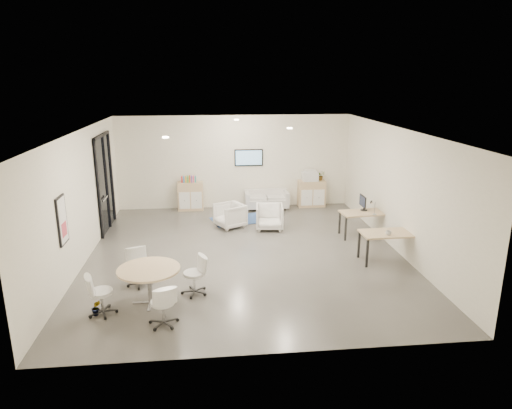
{
  "coord_description": "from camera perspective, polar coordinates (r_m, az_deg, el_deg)",
  "views": [
    {
      "loc": [
        -0.88,
        -11.07,
        4.45
      ],
      "look_at": [
        0.33,
        0.4,
        1.21
      ],
      "focal_mm": 32.0,
      "sensor_mm": 36.0,
      "label": 1
    }
  ],
  "objects": [
    {
      "name": "armchair_right",
      "position": [
        13.72,
        1.7,
        -1.43
      ],
      "size": [
        0.88,
        0.83,
        0.82
      ],
      "primitive_type": "imported",
      "rotation": [
        0.0,
        0.0,
        -0.11
      ],
      "color": "silver",
      "rests_on": "room_shell"
    },
    {
      "name": "artwork",
      "position": [
        10.38,
        -23.07,
        -1.85
      ],
      "size": [
        0.05,
        0.54,
        1.04
      ],
      "color": "black",
      "rests_on": "room_shell"
    },
    {
      "name": "plant_floor",
      "position": [
        9.56,
        -19.3,
        -12.54
      ],
      "size": [
        0.23,
        0.34,
        0.14
      ],
      "primitive_type": "imported",
      "rotation": [
        0.0,
        0.0,
        0.19
      ],
      "color": "#3F7F3F",
      "rests_on": "room_shell"
    },
    {
      "name": "books",
      "position": [
        15.71,
        -8.42,
        3.15
      ],
      "size": [
        0.5,
        0.14,
        0.22
      ],
      "color": "red",
      "rests_on": "sideboard_left"
    },
    {
      "name": "sideboard_left",
      "position": [
        15.84,
        -8.18,
        1.04
      ],
      "size": [
        0.86,
        0.45,
        0.97
      ],
      "color": "tan",
      "rests_on": "room_shell"
    },
    {
      "name": "loveseat",
      "position": [
        15.87,
        1.29,
        0.56
      ],
      "size": [
        1.5,
        0.77,
        0.56
      ],
      "rotation": [
        0.0,
        0.0,
        0.01
      ],
      "color": "silver",
      "rests_on": "room_shell"
    },
    {
      "name": "room_shell",
      "position": [
        11.47,
        -1.41,
        1.3
      ],
      "size": [
        9.6,
        10.6,
        4.8
      ],
      "color": "#4D4B46",
      "rests_on": "ground"
    },
    {
      "name": "desk_rear",
      "position": [
        13.39,
        13.51,
        -1.2
      ],
      "size": [
        1.46,
        0.83,
        0.73
      ],
      "rotation": [
        0.0,
        0.0,
        0.1
      ],
      "color": "tan",
      "rests_on": "room_shell"
    },
    {
      "name": "cup",
      "position": [
        11.47,
        16.23,
        -3.38
      ],
      "size": [
        0.17,
        0.15,
        0.13
      ],
      "primitive_type": "imported",
      "rotation": [
        0.0,
        0.0,
        -0.4
      ],
      "color": "white",
      "rests_on": "desk_front"
    },
    {
      "name": "desk_front",
      "position": [
        11.73,
        16.43,
        -3.72
      ],
      "size": [
        1.47,
        0.76,
        0.76
      ],
      "rotation": [
        0.0,
        0.0,
        0.02
      ],
      "color": "tan",
      "rests_on": "room_shell"
    },
    {
      "name": "wall_tv",
      "position": [
        15.83,
        -0.92,
        5.88
      ],
      "size": [
        0.98,
        0.06,
        0.58
      ],
      "color": "black",
      "rests_on": "room_shell"
    },
    {
      "name": "ceiling_spots",
      "position": [
        11.99,
        -2.76,
        9.6
      ],
      "size": [
        3.14,
        4.14,
        0.03
      ],
      "color": "#FFEAC6",
      "rests_on": "room_shell"
    },
    {
      "name": "armchair_left",
      "position": [
        13.92,
        -3.28,
        -1.23
      ],
      "size": [
        1.01,
        1.03,
        0.81
      ],
      "primitive_type": "imported",
      "rotation": [
        0.0,
        0.0,
        -1.09
      ],
      "color": "silver",
      "rests_on": "room_shell"
    },
    {
      "name": "blue_rug",
      "position": [
        14.69,
        -2.2,
        -1.92
      ],
      "size": [
        1.88,
        1.5,
        0.01
      ],
      "primitive_type": "cube",
      "rotation": [
        0.0,
        0.0,
        0.27
      ],
      "color": "navy",
      "rests_on": "room_shell"
    },
    {
      "name": "plant_cabinet",
      "position": [
        16.19,
        8.06,
        3.48
      ],
      "size": [
        0.39,
        0.41,
        0.26
      ],
      "primitive_type": "imported",
      "rotation": [
        0.0,
        0.0,
        0.33
      ],
      "color": "#3F7F3F",
      "rests_on": "sideboard_right"
    },
    {
      "name": "meeting_chairs",
      "position": [
        9.57,
        -13.15,
        -9.72
      ],
      "size": [
        2.51,
        2.51,
        0.82
      ],
      "color": "white",
      "rests_on": "room_shell"
    },
    {
      "name": "printer",
      "position": [
        16.07,
        6.76,
        3.6
      ],
      "size": [
        0.54,
        0.46,
        0.37
      ],
      "rotation": [
        0.0,
        0.0,
        0.04
      ],
      "color": "white",
      "rests_on": "sideboard_right"
    },
    {
      "name": "glass_door",
      "position": [
        14.23,
        -18.36,
        2.94
      ],
      "size": [
        0.09,
        1.9,
        2.85
      ],
      "color": "black",
      "rests_on": "room_shell"
    },
    {
      "name": "round_table",
      "position": [
        9.46,
        -13.25,
        -8.23
      ],
      "size": [
        1.25,
        1.25,
        0.76
      ],
      "color": "tan",
      "rests_on": "room_shell"
    },
    {
      "name": "monitor",
      "position": [
        13.43,
        13.22,
        0.25
      ],
      "size": [
        0.2,
        0.5,
        0.44
      ],
      "color": "black",
      "rests_on": "desk_rear"
    },
    {
      "name": "sideboard_right",
      "position": [
        16.23,
        6.95,
        1.38
      ],
      "size": [
        0.94,
        0.45,
        0.94
      ],
      "color": "tan",
      "rests_on": "room_shell"
    }
  ]
}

